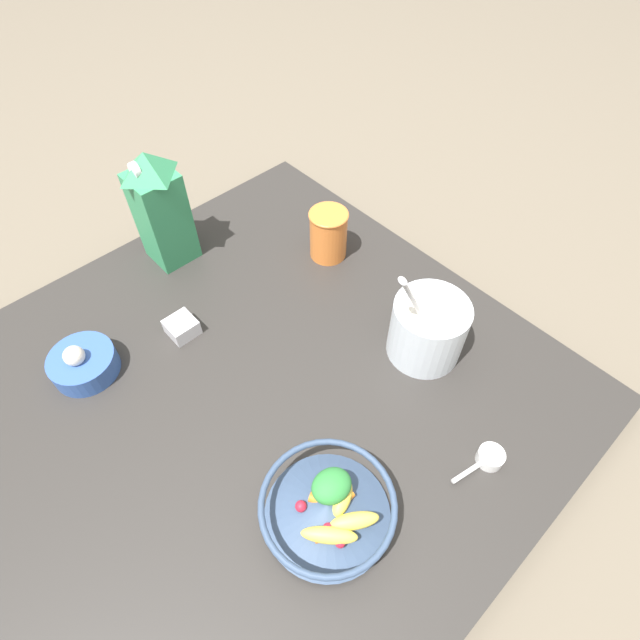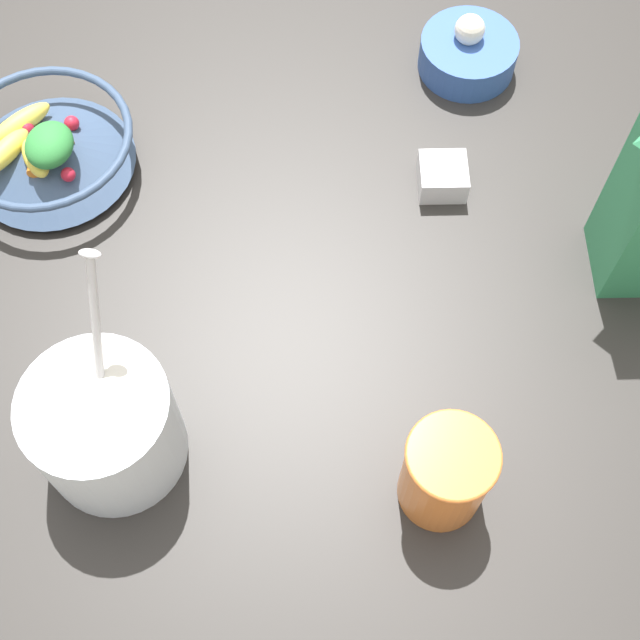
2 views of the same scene
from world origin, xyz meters
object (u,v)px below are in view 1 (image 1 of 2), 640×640
yogurt_tub (428,327)px  drinking_cup (328,233)px  fruit_bowl (328,508)px  spice_jar (182,328)px  milk_carton (160,208)px  garlic_bowl (83,363)px

yogurt_tub → drinking_cup: yogurt_tub is taller
fruit_bowl → spice_jar: fruit_bowl is taller
milk_carton → garlic_bowl: bearing=-61.4°
garlic_bowl → milk_carton: bearing=118.6°
garlic_bowl → yogurt_tub: bearing=51.5°
drinking_cup → garlic_bowl: 0.55m
milk_carton → drinking_cup: (0.24, 0.26, -0.07)m
drinking_cup → spice_jar: 0.37m
yogurt_tub → fruit_bowl: bearing=-73.3°
drinking_cup → spice_jar: bearing=-95.0°
milk_carton → drinking_cup: milk_carton is taller
milk_carton → spice_jar: bearing=-28.0°
yogurt_tub → drinking_cup: bearing=171.1°
garlic_bowl → fruit_bowl: bearing=16.4°
fruit_bowl → milk_carton: bearing=167.8°
drinking_cup → garlic_bowl: drinking_cup is taller
milk_carton → garlic_bowl: 0.35m
fruit_bowl → garlic_bowl: (-0.50, -0.15, -0.01)m
drinking_cup → garlic_bowl: (-0.08, -0.55, -0.04)m
fruit_bowl → yogurt_tub: size_ratio=0.83×
fruit_bowl → milk_carton: size_ratio=0.78×
milk_carton → drinking_cup: 0.36m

